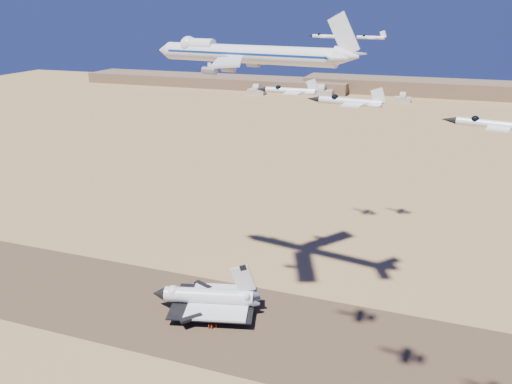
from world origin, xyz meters
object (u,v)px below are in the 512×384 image
(carrier_747, at_px, (240,54))
(crew_b, at_px, (212,327))
(shuttle, at_px, (208,298))
(crew_a, at_px, (209,326))
(crew_c, at_px, (216,326))
(chase_jet_e, at_px, (325,36))
(chase_jet_a, at_px, (289,91))
(chase_jet_c, at_px, (491,124))
(chase_jet_b, at_px, (348,101))
(chase_jet_f, at_px, (370,37))

(carrier_747, xyz_separation_m, crew_b, (-1.63, -26.21, -88.82))
(shuttle, xyz_separation_m, carrier_747, (7.45, 16.11, 84.55))
(crew_a, bearing_deg, shuttle, 17.02)
(crew_c, distance_m, chase_jet_e, 122.42)
(crew_c, height_order, chase_jet_a, chase_jet_a)
(shuttle, relative_size, chase_jet_c, 2.68)
(carrier_747, height_order, chase_jet_b, carrier_747)
(chase_jet_b, distance_m, chase_jet_f, 121.55)
(shuttle, distance_m, carrier_747, 86.40)
(chase_jet_c, distance_m, chase_jet_f, 133.50)
(chase_jet_c, height_order, chase_jet_e, chase_jet_e)
(carrier_747, bearing_deg, chase_jet_b, -43.83)
(chase_jet_b, bearing_deg, crew_c, 149.52)
(shuttle, xyz_separation_m, crew_c, (7.07, -9.32, -4.27))
(chase_jet_c, bearing_deg, crew_a, 162.38)
(chase_jet_c, distance_m, chase_jet_e, 132.75)
(crew_c, relative_size, chase_jet_e, 0.12)
(crew_a, height_order, chase_jet_f, chase_jet_f)
(shuttle, distance_m, crew_b, 12.42)
(shuttle, distance_m, chase_jet_c, 123.31)
(carrier_747, bearing_deg, crew_b, -84.30)
(crew_b, bearing_deg, shuttle, 4.45)
(chase_jet_b, bearing_deg, chase_jet_c, -9.58)
(shuttle, relative_size, crew_a, 21.25)
(chase_jet_c, xyz_separation_m, chase_jet_f, (-36.14, 128.34, 6.78))
(chase_jet_a, distance_m, chase_jet_c, 48.91)
(chase_jet_b, xyz_separation_m, chase_jet_f, (-11.02, 120.92, 5.70))
(shuttle, relative_size, chase_jet_e, 2.75)
(carrier_747, height_order, chase_jet_e, carrier_747)
(crew_a, relative_size, crew_b, 1.06)
(shuttle, bearing_deg, crew_c, -66.71)
(crew_c, xyz_separation_m, chase_jet_b, (45.69, -34.88, 85.81))
(carrier_747, distance_m, chase_jet_e, 56.09)
(crew_a, distance_m, chase_jet_c, 119.18)
(crew_c, relative_size, chase_jet_f, 0.12)
(chase_jet_b, bearing_deg, crew_a, 151.70)
(chase_jet_a, height_order, chase_jet_f, chase_jet_f)
(chase_jet_b, relative_size, chase_jet_c, 1.07)
(shuttle, xyz_separation_m, chase_jet_c, (77.88, -51.63, 80.46))
(chase_jet_a, bearing_deg, crew_b, 151.25)
(crew_a, relative_size, chase_jet_b, 0.12)
(shuttle, bearing_deg, chase_jet_b, -53.84)
(carrier_747, bearing_deg, crew_c, -81.60)
(crew_b, bearing_deg, carrier_747, -29.06)
(chase_jet_f, bearing_deg, crew_b, -101.09)
(crew_a, bearing_deg, chase_jet_a, -125.25)
(crew_b, distance_m, chase_jet_e, 123.10)
(crew_a, xyz_separation_m, chase_jet_a, (31.07, -16.09, 84.44))
(crew_a, relative_size, chase_jet_f, 0.13)
(crew_b, height_order, chase_jet_c, chase_jet_c)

